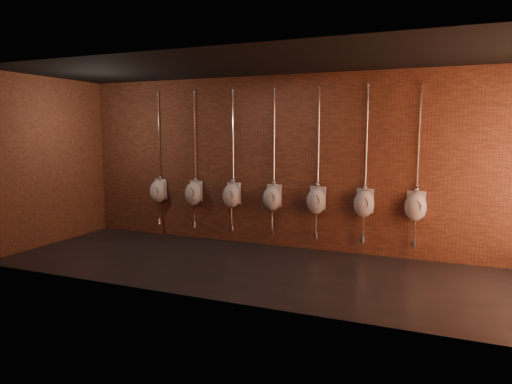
# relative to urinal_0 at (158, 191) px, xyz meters

# --- Properties ---
(ground) EXTENTS (8.50, 8.50, 0.00)m
(ground) POSITION_rel_urinal_0_xyz_m (2.72, -1.38, -0.94)
(ground) COLOR black
(ground) RESTS_ON ground
(room_shell) EXTENTS (8.54, 3.04, 3.22)m
(room_shell) POSITION_rel_urinal_0_xyz_m (2.72, -1.38, 1.07)
(room_shell) COLOR black
(room_shell) RESTS_ON ground
(urinal_0) EXTENTS (0.41, 0.37, 2.71)m
(urinal_0) POSITION_rel_urinal_0_xyz_m (0.00, 0.00, 0.00)
(urinal_0) COLOR white
(urinal_0) RESTS_ON ground
(urinal_1) EXTENTS (0.41, 0.37, 2.71)m
(urinal_1) POSITION_rel_urinal_0_xyz_m (0.85, 0.00, 0.00)
(urinal_1) COLOR white
(urinal_1) RESTS_ON ground
(urinal_2) EXTENTS (0.41, 0.37, 2.71)m
(urinal_2) POSITION_rel_urinal_0_xyz_m (1.69, 0.00, 0.00)
(urinal_2) COLOR white
(urinal_2) RESTS_ON ground
(urinal_3) EXTENTS (0.41, 0.37, 2.71)m
(urinal_3) POSITION_rel_urinal_0_xyz_m (2.54, 0.00, 0.00)
(urinal_3) COLOR white
(urinal_3) RESTS_ON ground
(urinal_4) EXTENTS (0.41, 0.37, 2.71)m
(urinal_4) POSITION_rel_urinal_0_xyz_m (3.39, 0.00, 0.00)
(urinal_4) COLOR white
(urinal_4) RESTS_ON ground
(urinal_5) EXTENTS (0.41, 0.37, 2.71)m
(urinal_5) POSITION_rel_urinal_0_xyz_m (4.23, 0.00, 0.00)
(urinal_5) COLOR white
(urinal_5) RESTS_ON ground
(urinal_6) EXTENTS (0.41, 0.37, 2.71)m
(urinal_6) POSITION_rel_urinal_0_xyz_m (5.08, 0.00, 0.00)
(urinal_6) COLOR white
(urinal_6) RESTS_ON ground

